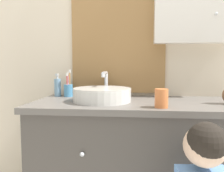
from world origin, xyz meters
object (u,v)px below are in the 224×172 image
at_px(soap_dispenser, 58,87).
at_px(drinking_cup, 161,98).
at_px(sink_basin, 103,94).
at_px(toothbrush_holder, 68,90).

relative_size(soap_dispenser, drinking_cup, 1.66).
relative_size(sink_basin, drinking_cup, 4.16).
distance_m(toothbrush_holder, soap_dispenser, 0.08).
bearing_deg(soap_dispenser, sink_basin, -27.92).
bearing_deg(sink_basin, soap_dispenser, 152.08).
bearing_deg(sink_basin, drinking_cup, -28.78).
height_order(soap_dispenser, drinking_cup, soap_dispenser).
relative_size(sink_basin, toothbrush_holder, 2.15).
distance_m(soap_dispenser, drinking_cup, 0.79).
relative_size(toothbrush_holder, drinking_cup, 1.94).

